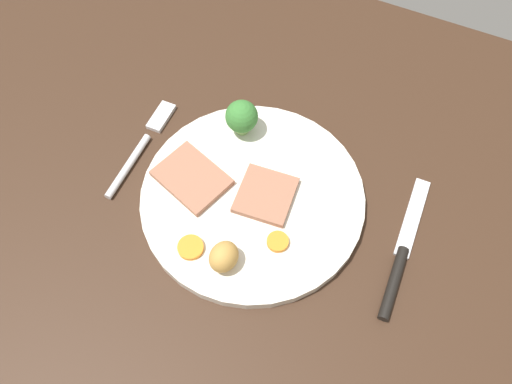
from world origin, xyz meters
TOP-DOWN VIEW (x-y plane):
  - dining_table at (0.00, 0.00)cm, footprint 120.00×84.00cm
  - dinner_plate at (0.44, 2.92)cm, footprint 26.00×26.00cm
  - meat_slice_main at (1.46, 3.33)cm, footprint 6.80×7.05cm
  - meat_slice_under at (-7.32, 1.78)cm, footprint 9.63×8.33cm
  - roast_potato_left at (0.80, -5.83)cm, footprint 3.33×3.80cm
  - carrot_coin_front at (-3.25, -5.96)cm, footprint 2.88×2.88cm
  - carrot_coin_back at (5.05, -1.34)cm, footprint 2.43×2.43cm
  - broccoli_floret at (-5.08, 10.69)cm, footprint 3.98×3.98cm
  - fork at (-15.73, 4.03)cm, footprint 2.12×15.28cm
  - knife at (17.93, 2.96)cm, footprint 2.19×18.54cm

SIDE VIEW (x-z plane):
  - dining_table at x=0.00cm, z-range 0.00..3.60cm
  - fork at x=-15.73cm, z-range 3.54..4.44cm
  - knife at x=17.93cm, z-range 3.45..4.65cm
  - dinner_plate at x=0.44cm, z-range 3.60..5.00cm
  - carrot_coin_front at x=-3.25cm, z-range 5.00..5.58cm
  - carrot_coin_back at x=5.05cm, z-range 5.00..5.59cm
  - meat_slice_main at x=1.46cm, z-range 5.00..5.80cm
  - meat_slice_under at x=-7.32cm, z-range 5.00..5.80cm
  - roast_potato_left at x=0.80cm, z-range 5.00..8.20cm
  - broccoli_floret at x=-5.08cm, z-range 5.27..10.02cm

